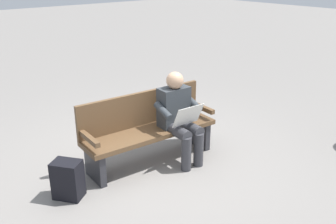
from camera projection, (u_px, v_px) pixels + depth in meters
ground_plane at (151, 161)px, 4.94m from camera, size 40.00×40.00×0.00m
bench_near at (148, 127)px, 4.82m from camera, size 1.83×0.61×0.90m
person_seated at (179, 115)px, 4.76m from camera, size 0.59×0.59×1.18m
backpack at (68, 180)px, 4.10m from camera, size 0.37×0.38×0.44m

